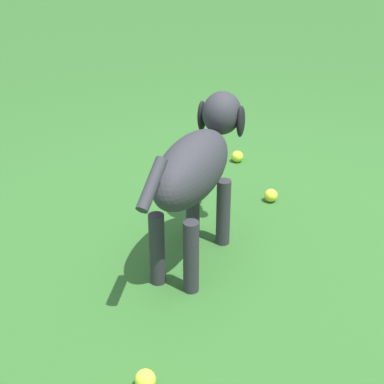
{
  "coord_description": "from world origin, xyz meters",
  "views": [
    {
      "loc": [
        1.85,
        0.8,
        1.35
      ],
      "look_at": [
        0.18,
        -0.24,
        0.32
      ],
      "focal_mm": 53.3,
      "sensor_mm": 36.0,
      "label": 1
    }
  ],
  "objects_px": {
    "dog": "(197,165)",
    "tennis_ball_1": "(146,380)",
    "tennis_ball_0": "(271,195)",
    "tennis_ball_2": "(237,156)"
  },
  "relations": [
    {
      "from": "dog",
      "to": "tennis_ball_0",
      "type": "height_order",
      "value": "dog"
    },
    {
      "from": "dog",
      "to": "tennis_ball_1",
      "type": "bearing_deg",
      "value": -170.2
    },
    {
      "from": "dog",
      "to": "tennis_ball_2",
      "type": "relative_size",
      "value": 13.96
    },
    {
      "from": "tennis_ball_0",
      "to": "tennis_ball_2",
      "type": "distance_m",
      "value": 0.49
    },
    {
      "from": "tennis_ball_0",
      "to": "tennis_ball_2",
      "type": "height_order",
      "value": "same"
    },
    {
      "from": "tennis_ball_1",
      "to": "dog",
      "type": "bearing_deg",
      "value": -160.15
    },
    {
      "from": "dog",
      "to": "tennis_ball_0",
      "type": "xyz_separation_m",
      "value": [
        -0.6,
        0.06,
        -0.38
      ]
    },
    {
      "from": "dog",
      "to": "tennis_ball_1",
      "type": "height_order",
      "value": "dog"
    },
    {
      "from": "dog",
      "to": "tennis_ball_1",
      "type": "xyz_separation_m",
      "value": [
        0.71,
        0.26,
        -0.38
      ]
    },
    {
      "from": "dog",
      "to": "tennis_ball_0",
      "type": "distance_m",
      "value": 0.71
    }
  ]
}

